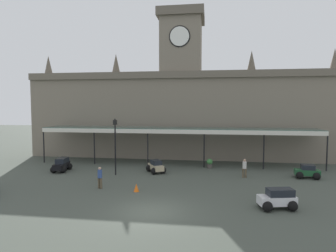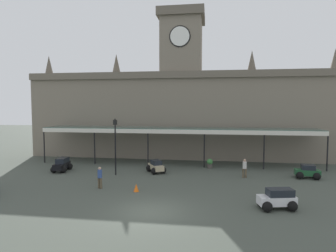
{
  "view_description": "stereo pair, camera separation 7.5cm",
  "coord_description": "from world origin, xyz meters",
  "px_view_note": "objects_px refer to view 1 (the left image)",
  "views": [
    {
      "loc": [
        3.43,
        -16.49,
        6.37
      ],
      "look_at": [
        0.0,
        7.5,
        4.65
      ],
      "focal_mm": 30.71,
      "sensor_mm": 36.0,
      "label": 1
    },
    {
      "loc": [
        3.51,
        -16.48,
        6.37
      ],
      "look_at": [
        0.0,
        7.5,
        4.65
      ],
      "focal_mm": 30.71,
      "sensor_mm": 36.0,
      "label": 2
    }
  ],
  "objects_px": {
    "pedestrian_near_entrance": "(100,177)",
    "victorian_lamppost": "(115,140)",
    "car_white_estate": "(277,200)",
    "car_black_estate": "(62,165)",
    "pedestrian_beside_cars": "(244,167)",
    "planter_forecourt_centre": "(210,163)",
    "car_green_sedan": "(307,173)",
    "car_beige_sedan": "(156,167)",
    "traffic_cone": "(136,188)"
  },
  "relations": [
    {
      "from": "traffic_cone",
      "to": "car_white_estate",
      "type": "bearing_deg",
      "value": -13.35
    },
    {
      "from": "victorian_lamppost",
      "to": "traffic_cone",
      "type": "distance_m",
      "value": 6.41
    },
    {
      "from": "car_beige_sedan",
      "to": "traffic_cone",
      "type": "xyz_separation_m",
      "value": [
        -0.32,
        -6.22,
        -0.21
      ]
    },
    {
      "from": "car_white_estate",
      "to": "car_black_estate",
      "type": "xyz_separation_m",
      "value": [
        -18.42,
        7.75,
        0.0
      ]
    },
    {
      "from": "car_black_estate",
      "to": "pedestrian_beside_cars",
      "type": "xyz_separation_m",
      "value": [
        17.33,
        -0.11,
        0.34
      ]
    },
    {
      "from": "car_black_estate",
      "to": "planter_forecourt_centre",
      "type": "height_order",
      "value": "car_black_estate"
    },
    {
      "from": "car_white_estate",
      "to": "car_green_sedan",
      "type": "height_order",
      "value": "car_white_estate"
    },
    {
      "from": "car_beige_sedan",
      "to": "pedestrian_beside_cars",
      "type": "height_order",
      "value": "pedestrian_beside_cars"
    },
    {
      "from": "car_white_estate",
      "to": "victorian_lamppost",
      "type": "xyz_separation_m",
      "value": [
        -12.71,
        7.0,
        2.65
      ]
    },
    {
      "from": "pedestrian_near_entrance",
      "to": "planter_forecourt_centre",
      "type": "xyz_separation_m",
      "value": [
        8.39,
        8.48,
        -0.42
      ]
    },
    {
      "from": "car_green_sedan",
      "to": "pedestrian_beside_cars",
      "type": "height_order",
      "value": "pedestrian_beside_cars"
    },
    {
      "from": "pedestrian_beside_cars",
      "to": "traffic_cone",
      "type": "distance_m",
      "value": 10.04
    },
    {
      "from": "car_white_estate",
      "to": "car_green_sedan",
      "type": "relative_size",
      "value": 1.12
    },
    {
      "from": "car_green_sedan",
      "to": "pedestrian_near_entrance",
      "type": "height_order",
      "value": "pedestrian_near_entrance"
    },
    {
      "from": "car_green_sedan",
      "to": "traffic_cone",
      "type": "relative_size",
      "value": 3.71
    },
    {
      "from": "car_black_estate",
      "to": "traffic_cone",
      "type": "distance_m",
      "value": 10.45
    },
    {
      "from": "car_white_estate",
      "to": "traffic_cone",
      "type": "bearing_deg",
      "value": 166.65
    },
    {
      "from": "pedestrian_beside_cars",
      "to": "planter_forecourt_centre",
      "type": "bearing_deg",
      "value": 130.92
    },
    {
      "from": "car_green_sedan",
      "to": "planter_forecourt_centre",
      "type": "distance_m",
      "value": 8.98
    },
    {
      "from": "victorian_lamppost",
      "to": "pedestrian_beside_cars",
      "type": "bearing_deg",
      "value": 3.19
    },
    {
      "from": "planter_forecourt_centre",
      "to": "car_green_sedan",
      "type": "bearing_deg",
      "value": -19.05
    },
    {
      "from": "car_black_estate",
      "to": "victorian_lamppost",
      "type": "distance_m",
      "value": 6.34
    },
    {
      "from": "car_beige_sedan",
      "to": "victorian_lamppost",
      "type": "height_order",
      "value": "victorian_lamppost"
    },
    {
      "from": "car_black_estate",
      "to": "traffic_cone",
      "type": "xyz_separation_m",
      "value": [
        8.88,
        -5.49,
        -0.28
      ]
    },
    {
      "from": "pedestrian_near_entrance",
      "to": "car_green_sedan",
      "type": "bearing_deg",
      "value": 18.22
    },
    {
      "from": "car_beige_sedan",
      "to": "traffic_cone",
      "type": "distance_m",
      "value": 6.23
    },
    {
      "from": "car_beige_sedan",
      "to": "victorian_lamppost",
      "type": "distance_m",
      "value": 4.67
    },
    {
      "from": "victorian_lamppost",
      "to": "planter_forecourt_centre",
      "type": "relative_size",
      "value": 5.42
    },
    {
      "from": "car_white_estate",
      "to": "pedestrian_beside_cars",
      "type": "distance_m",
      "value": 7.73
    },
    {
      "from": "car_green_sedan",
      "to": "traffic_cone",
      "type": "distance_m",
      "value": 15.12
    },
    {
      "from": "car_white_estate",
      "to": "planter_forecourt_centre",
      "type": "height_order",
      "value": "car_white_estate"
    },
    {
      "from": "car_white_estate",
      "to": "planter_forecourt_centre",
      "type": "relative_size",
      "value": 2.49
    },
    {
      "from": "car_white_estate",
      "to": "victorian_lamppost",
      "type": "distance_m",
      "value": 14.75
    },
    {
      "from": "car_black_estate",
      "to": "traffic_cone",
      "type": "height_order",
      "value": "car_black_estate"
    },
    {
      "from": "car_black_estate",
      "to": "car_green_sedan",
      "type": "relative_size",
      "value": 1.09
    },
    {
      "from": "car_white_estate",
      "to": "pedestrian_near_entrance",
      "type": "relative_size",
      "value": 1.43
    },
    {
      "from": "car_beige_sedan",
      "to": "pedestrian_near_entrance",
      "type": "xyz_separation_m",
      "value": [
        -3.3,
        -5.81,
        0.41
      ]
    },
    {
      "from": "car_black_estate",
      "to": "victorian_lamppost",
      "type": "height_order",
      "value": "victorian_lamppost"
    },
    {
      "from": "victorian_lamppost",
      "to": "traffic_cone",
      "type": "relative_size",
      "value": 9.03
    },
    {
      "from": "car_black_estate",
      "to": "car_beige_sedan",
      "type": "relative_size",
      "value": 1.03
    },
    {
      "from": "car_green_sedan",
      "to": "victorian_lamppost",
      "type": "distance_m",
      "value": 17.33
    },
    {
      "from": "planter_forecourt_centre",
      "to": "pedestrian_beside_cars",
      "type": "bearing_deg",
      "value": -49.08
    },
    {
      "from": "pedestrian_beside_cars",
      "to": "planter_forecourt_centre",
      "type": "height_order",
      "value": "pedestrian_beside_cars"
    },
    {
      "from": "traffic_cone",
      "to": "planter_forecourt_centre",
      "type": "bearing_deg",
      "value": 58.71
    },
    {
      "from": "car_green_sedan",
      "to": "planter_forecourt_centre",
      "type": "height_order",
      "value": "car_green_sedan"
    },
    {
      "from": "pedestrian_near_entrance",
      "to": "victorian_lamppost",
      "type": "bearing_deg",
      "value": 92.59
    },
    {
      "from": "car_green_sedan",
      "to": "pedestrian_beside_cars",
      "type": "relative_size",
      "value": 1.28
    },
    {
      "from": "car_white_estate",
      "to": "pedestrian_beside_cars",
      "type": "relative_size",
      "value": 1.43
    },
    {
      "from": "car_beige_sedan",
      "to": "pedestrian_beside_cars",
      "type": "relative_size",
      "value": 1.35
    },
    {
      "from": "car_green_sedan",
      "to": "planter_forecourt_centre",
      "type": "relative_size",
      "value": 2.22
    }
  ]
}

